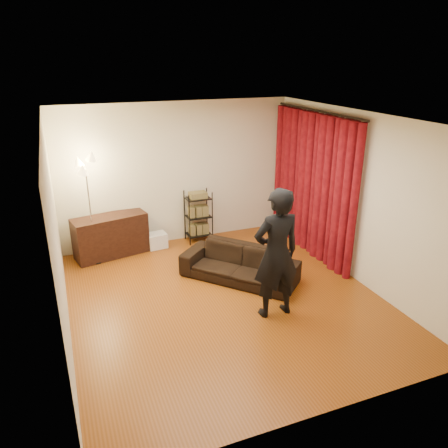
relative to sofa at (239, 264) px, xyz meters
name	(u,v)px	position (x,y,z in m)	size (l,w,h in m)	color
floor	(225,299)	(-0.45, -0.50, -0.28)	(5.00, 5.00, 0.00)	brown
ceiling	(225,118)	(-0.45, -0.50, 2.42)	(5.00, 5.00, 0.00)	white
wall_back	(177,174)	(-0.45, 2.00, 1.07)	(5.00, 5.00, 0.00)	beige
wall_front	(325,303)	(-0.45, -3.00, 1.07)	(5.00, 5.00, 0.00)	beige
wall_left	(56,238)	(-2.70, -0.50, 1.07)	(5.00, 5.00, 0.00)	beige
wall_right	(357,198)	(1.80, -0.50, 1.07)	(5.00, 5.00, 0.00)	beige
curtain_rod	(318,111)	(1.70, 0.63, 2.30)	(0.04, 0.04, 2.65)	black
curtain	(312,185)	(1.68, 0.63, 1.00)	(0.22, 2.65, 2.55)	maroon
sofa	(239,264)	(0.00, 0.00, 0.00)	(1.89, 0.74, 0.55)	black
person	(276,254)	(0.06, -1.12, 0.66)	(0.69, 0.45, 1.88)	black
media_cabinet	(111,236)	(-1.82, 1.73, 0.11)	(1.31, 0.49, 0.76)	black
storage_boxes	(157,240)	(-0.97, 1.74, -0.13)	(0.36, 0.29, 0.30)	silver
wire_shelf	(198,216)	(-0.11, 1.78, 0.24)	(0.47, 0.33, 1.03)	black
floor_lamp	(90,211)	(-2.14, 1.55, 0.68)	(0.35, 0.35, 1.92)	silver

